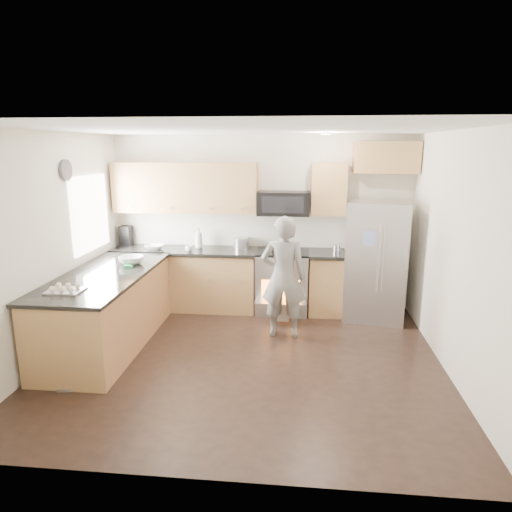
# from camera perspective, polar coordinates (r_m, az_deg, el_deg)

# --- Properties ---
(ground) EXTENTS (4.50, 4.50, 0.00)m
(ground) POSITION_cam_1_polar(r_m,az_deg,el_deg) (5.47, -1.36, -12.79)
(ground) COLOR black
(ground) RESTS_ON ground
(room_shell) EXTENTS (4.54, 4.04, 2.62)m
(room_shell) POSITION_cam_1_polar(r_m,az_deg,el_deg) (4.98, -1.87, 4.86)
(room_shell) COLOR silver
(room_shell) RESTS_ON ground
(back_cabinet_run) EXTENTS (4.45, 0.64, 2.50)m
(back_cabinet_run) POSITION_cam_1_polar(r_m,az_deg,el_deg) (6.88, -4.44, 1.20)
(back_cabinet_run) COLOR #A76943
(back_cabinet_run) RESTS_ON ground
(peninsula) EXTENTS (0.96, 2.36, 1.03)m
(peninsula) POSITION_cam_1_polar(r_m,az_deg,el_deg) (5.97, -18.10, -6.38)
(peninsula) COLOR #A76943
(peninsula) RESTS_ON ground
(stove_range) EXTENTS (0.76, 0.97, 1.79)m
(stove_range) POSITION_cam_1_polar(r_m,az_deg,el_deg) (6.79, 3.31, -1.44)
(stove_range) COLOR #B7B7BC
(stove_range) RESTS_ON ground
(refrigerator) EXTENTS (0.93, 0.78, 1.69)m
(refrigerator) POSITION_cam_1_polar(r_m,az_deg,el_deg) (6.65, 14.79, -0.67)
(refrigerator) COLOR #B7B7BC
(refrigerator) RESTS_ON ground
(person) EXTENTS (0.59, 0.40, 1.59)m
(person) POSITION_cam_1_polar(r_m,az_deg,el_deg) (5.85, 3.47, -2.67)
(person) COLOR gray
(person) RESTS_ON ground
(dish_rack) EXTENTS (0.56, 0.48, 0.31)m
(dish_rack) POSITION_cam_1_polar(r_m,az_deg,el_deg) (5.28, -20.41, -13.73)
(dish_rack) COLOR #B7B7BC
(dish_rack) RESTS_ON ground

